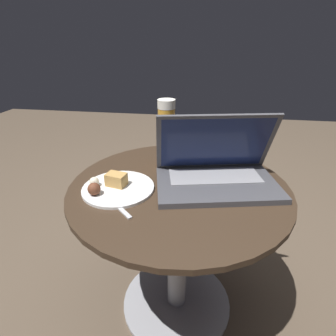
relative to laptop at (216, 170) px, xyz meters
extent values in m
plane|color=brown|center=(-0.12, -0.03, -0.62)|extent=(6.00, 6.00, 0.00)
cylinder|color=#9E9EA3|center=(-0.12, -0.03, -0.61)|extent=(0.44, 0.44, 0.01)
cylinder|color=#9E9EA3|center=(-0.12, -0.03, -0.33)|extent=(0.07, 0.07, 0.54)
cylinder|color=#38281C|center=(-0.12, -0.03, -0.06)|extent=(0.71, 0.71, 0.02)
cube|color=#47474C|center=(0.01, -0.02, -0.04)|extent=(0.42, 0.30, 0.02)
cube|color=gray|center=(0.00, 0.01, -0.03)|extent=(0.31, 0.17, 0.00)
cube|color=#47474C|center=(-0.01, 0.04, 0.07)|extent=(0.39, 0.17, 0.21)
cube|color=#19234C|center=(-0.01, 0.04, 0.07)|extent=(0.36, 0.15, 0.19)
cylinder|color=gold|center=(-0.18, 0.11, 0.06)|extent=(0.06, 0.06, 0.21)
cylinder|color=white|center=(-0.18, 0.11, 0.18)|extent=(0.06, 0.06, 0.03)
cylinder|color=white|center=(-0.30, -0.09, -0.04)|extent=(0.22, 0.22, 0.01)
cube|color=tan|center=(-0.31, -0.08, -0.02)|extent=(0.07, 0.05, 0.04)
sphere|color=beige|center=(-0.37, -0.09, -0.02)|extent=(0.03, 0.03, 0.03)
sphere|color=brown|center=(-0.35, -0.14, -0.02)|extent=(0.04, 0.04, 0.04)
cube|color=silver|center=(-0.27, -0.19, -0.04)|extent=(0.10, 0.10, 0.00)
cube|color=silver|center=(-0.34, -0.12, -0.04)|extent=(0.06, 0.06, 0.00)
camera|label=1|loc=(-0.04, -0.77, 0.37)|focal=28.00mm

